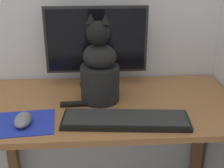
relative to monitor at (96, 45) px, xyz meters
name	(u,v)px	position (x,y,z in m)	size (l,w,h in m)	color
desk	(109,127)	(0.05, -0.19, -0.32)	(1.11, 0.58, 0.72)	brown
monitor	(96,45)	(0.00, 0.00, 0.00)	(0.47, 0.17, 0.38)	black
keyboard	(126,120)	(0.10, -0.37, -0.19)	(0.49, 0.19, 0.02)	black
mousepad_left	(25,123)	(-0.28, -0.35, -0.20)	(0.23, 0.21, 0.00)	#1E2D9E
computer_mouse_left	(23,120)	(-0.28, -0.36, -0.18)	(0.06, 0.11, 0.04)	slate
cat	(99,70)	(0.01, -0.17, -0.06)	(0.27, 0.21, 0.38)	black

